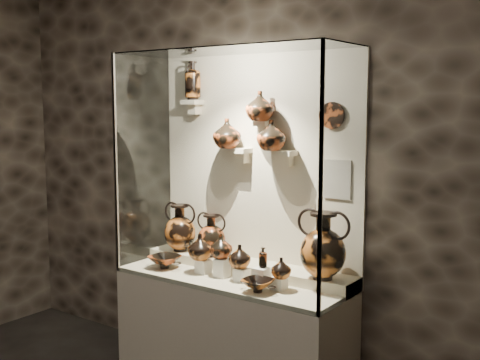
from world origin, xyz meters
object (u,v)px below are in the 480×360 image
at_px(amphora_mid, 212,235).
at_px(lekythos_small, 263,256).
at_px(amphora_right, 323,245).
at_px(ovoid_vase_c, 271,135).
at_px(ovoid_vase_b, 260,106).
at_px(jug_b, 221,246).
at_px(ovoid_vase_a, 227,133).
at_px(kylix_right, 258,284).
at_px(jug_c, 240,256).
at_px(jug_e, 281,268).
at_px(kylix_left, 165,260).
at_px(lekythos_tall, 193,78).
at_px(amphora_left, 180,228).
at_px(jug_a, 200,247).

distance_m(amphora_mid, lekythos_small, 0.63).
height_order(amphora_right, ovoid_vase_c, ovoid_vase_c).
distance_m(lekythos_small, ovoid_vase_b, 1.04).
bearing_deg(jug_b, ovoid_vase_a, 129.51).
xyz_separation_m(lekythos_small, kylix_right, (0.06, -0.15, -0.15)).
bearing_deg(amphora_mid, jug_c, -50.92).
xyz_separation_m(jug_e, ovoid_vase_c, (-0.25, 0.25, 0.84)).
distance_m(amphora_right, ovoid_vase_b, 1.06).
height_order(lekythos_small, kylix_left, lekythos_small).
bearing_deg(jug_b, kylix_right, -6.58).
bearing_deg(lekythos_tall, jug_b, -25.78).
bearing_deg(lekythos_small, amphora_left, -172.80).
xyz_separation_m(amphora_left, jug_e, (1.05, -0.21, -0.10)).
xyz_separation_m(amphora_left, lekythos_small, (0.89, -0.18, -0.06)).
bearing_deg(amphora_right, kylix_left, -165.95).
height_order(jug_c, kylix_right, jug_c).
relative_size(jug_b, ovoid_vase_c, 0.81).
distance_m(jug_b, ovoid_vase_b, 1.02).
height_order(amphora_right, kylix_left, amphora_right).
xyz_separation_m(lekythos_small, ovoid_vase_a, (-0.46, 0.22, 0.80)).
bearing_deg(kylix_left, amphora_mid, 41.86).
relative_size(jug_c, ovoid_vase_b, 0.77).
bearing_deg(jug_c, lekythos_small, -10.07).
relative_size(amphora_right, lekythos_tall, 1.37).
height_order(jug_b, jug_c, jug_b).
bearing_deg(jug_c, kylix_left, 173.11).
bearing_deg(amphora_right, ovoid_vase_b, 175.17).
bearing_deg(lekythos_tall, jug_e, -12.92).
distance_m(amphora_left, jug_e, 1.08).
relative_size(jug_c, lekythos_tall, 0.49).
relative_size(jug_c, lekythos_small, 1.05).
height_order(amphora_right, jug_c, amphora_right).
bearing_deg(jug_a, amphora_left, 147.77).
relative_size(jug_a, jug_e, 1.35).
relative_size(jug_a, kylix_left, 0.64).
bearing_deg(kylix_left, jug_a, 0.63).
relative_size(jug_c, kylix_right, 0.63).
bearing_deg(amphora_right, jug_a, -165.68).
bearing_deg(jug_e, lekythos_tall, 149.83).
bearing_deg(ovoid_vase_a, amphora_mid, -161.93).
relative_size(lekythos_small, ovoid_vase_c, 0.72).
distance_m(jug_b, ovoid_vase_c, 0.85).
distance_m(amphora_right, jug_e, 0.31).
distance_m(jug_b, kylix_left, 0.50).
bearing_deg(lekythos_small, amphora_right, 40.27).
height_order(lekythos_small, ovoid_vase_c, ovoid_vase_c).
xyz_separation_m(amphora_mid, ovoid_vase_a, (0.13, 0.02, 0.77)).
height_order(amphora_mid, jug_e, amphora_mid).
relative_size(amphora_mid, jug_a, 1.71).
height_order(amphora_left, ovoid_vase_a, ovoid_vase_a).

